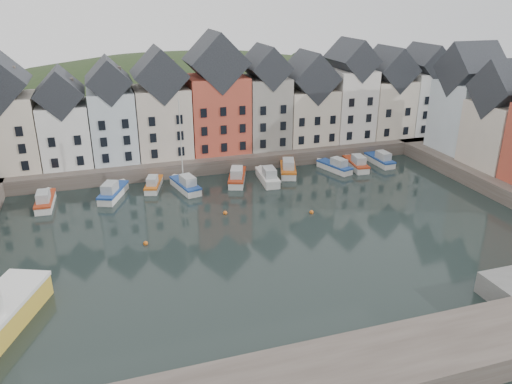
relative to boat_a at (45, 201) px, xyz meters
name	(u,v)px	position (x,y,z in m)	size (l,w,h in m)	color
ground	(279,238)	(24.76, -17.12, -0.72)	(260.00, 260.00, 0.00)	black
far_quay	(215,151)	(24.76, 12.88, 0.28)	(90.00, 16.00, 2.00)	#4D423B
hillside	(190,200)	(24.78, 38.88, -18.68)	(153.60, 70.40, 64.00)	#25361B
far_terrace	(237,104)	(27.97, 10.88, 8.15)	(72.37, 8.16, 17.78)	beige
right_terrace	(507,117)	(60.76, -9.05, 8.19)	(8.30, 24.25, 16.36)	silver
mooring_buoys	(231,222)	(20.76, -11.79, -0.57)	(20.50, 5.50, 0.50)	#C55C17
boat_a	(45,201)	(0.00, 0.00, 0.00)	(2.25, 6.41, 2.43)	silver
boat_b	(113,192)	(8.17, 0.33, 0.03)	(4.40, 6.86, 2.53)	silver
boat_c	(154,184)	(13.61, 1.91, -0.08)	(3.26, 5.88, 2.16)	silver
boat_d	(186,185)	(17.68, -0.01, 0.08)	(3.42, 6.78, 12.42)	silver
boat_e	(237,177)	(25.08, 0.80, 0.05)	(4.30, 7.12, 2.61)	silver
boat_f	(268,177)	(29.23, -0.38, 0.04)	(2.63, 6.84, 2.57)	silver
boat_g	(288,169)	(33.18, 1.99, 0.07)	(4.28, 7.26, 2.66)	silver
boat_h	(335,166)	(40.35, 0.98, -0.03)	(3.58, 6.31, 2.31)	silver
boat_i	(356,164)	(43.89, 1.03, 0.00)	(2.64, 6.51, 2.43)	silver
boat_j	(380,160)	(48.38, 1.69, -0.01)	(2.10, 6.25, 2.38)	silver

